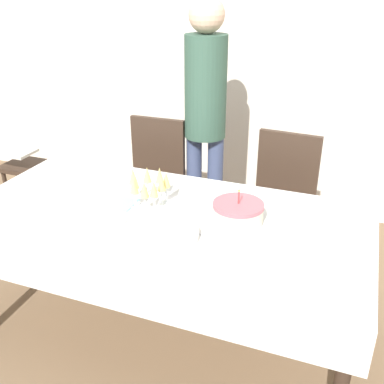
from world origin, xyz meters
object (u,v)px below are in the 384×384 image
at_px(plate_stack_main, 171,234).
at_px(high_chair, 24,175).
at_px(champagne_tray, 149,188).
at_px(dining_chair_far_right, 280,202).
at_px(birthday_cake, 238,213).
at_px(person_standing, 205,105).
at_px(dining_chair_far_left, 153,181).

relative_size(plate_stack_main, high_chair, 0.36).
xyz_separation_m(champagne_tray, high_chair, (-1.36, 0.59, -0.37)).
height_order(dining_chair_far_right, birthday_cake, dining_chair_far_right).
relative_size(champagne_tray, person_standing, 0.17).
height_order(plate_stack_main, high_chair, plate_stack_main).
distance_m(person_standing, high_chair, 1.50).
relative_size(dining_chair_far_right, birthday_cake, 3.88).
relative_size(dining_chair_far_right, plate_stack_main, 3.77).
relative_size(dining_chair_far_right, champagne_tray, 3.25).
xyz_separation_m(dining_chair_far_right, person_standing, (-0.58, 0.17, 0.54)).
height_order(person_standing, high_chair, person_standing).
xyz_separation_m(birthday_cake, high_chair, (-1.84, 0.61, -0.33)).
height_order(birthday_cake, plate_stack_main, birthday_cake).
bearing_deg(dining_chair_far_left, person_standing, 27.51).
relative_size(dining_chair_far_left, birthday_cake, 3.88).
xyz_separation_m(birthday_cake, plate_stack_main, (-0.25, -0.24, -0.03)).
bearing_deg(birthday_cake, high_chair, 161.74).
bearing_deg(dining_chair_far_right, person_standing, 163.56).
relative_size(person_standing, high_chair, 2.46).
height_order(dining_chair_far_left, champagne_tray, dining_chair_far_left).
height_order(dining_chair_far_left, person_standing, person_standing).
relative_size(dining_chair_far_right, high_chair, 1.35).
bearing_deg(person_standing, dining_chair_far_right, -16.44).
xyz_separation_m(dining_chair_far_right, high_chair, (-1.92, -0.16, -0.04)).
height_order(dining_chair_far_left, birthday_cake, dining_chair_far_left).
relative_size(dining_chair_far_left, high_chair, 1.35).
bearing_deg(person_standing, dining_chair_far_left, -152.49).
bearing_deg(birthday_cake, plate_stack_main, -135.13).
bearing_deg(plate_stack_main, champagne_tray, 132.35).
distance_m(birthday_cake, champagne_tray, 0.48).
bearing_deg(high_chair, person_standing, 13.89).
bearing_deg(dining_chair_far_right, dining_chair_far_left, 179.98).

